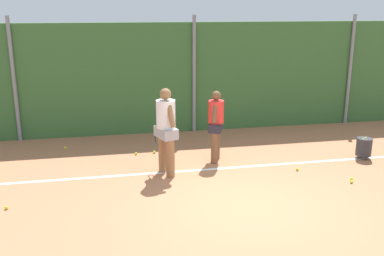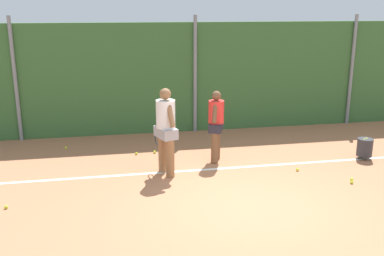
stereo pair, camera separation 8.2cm
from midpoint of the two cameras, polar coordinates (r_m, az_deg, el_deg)
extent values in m
plane|color=#B2704C|center=(9.51, 4.71, -6.07)|extent=(25.56, 25.56, 0.00)
cube|color=#386633|center=(12.57, 0.44, 6.58)|extent=(16.61, 0.25, 3.08)
cylinder|color=gray|center=(12.38, -21.82, 5.81)|extent=(0.10, 0.10, 3.28)
cylinder|color=gray|center=(12.39, 0.60, 6.91)|extent=(0.10, 0.10, 3.28)
cylinder|color=gray|center=(14.12, 20.20, 7.03)|extent=(0.10, 0.10, 3.28)
cube|color=white|center=(9.84, 4.14, -5.27)|extent=(12.14, 0.10, 0.01)
cylinder|color=#8C603D|center=(9.24, -2.61, -3.96)|extent=(0.18, 0.18, 0.82)
cylinder|color=#8C603D|center=(9.55, -3.61, -3.32)|extent=(0.18, 0.18, 0.82)
cube|color=#99999E|center=(9.24, -3.16, -0.58)|extent=(0.48, 0.62, 0.22)
cylinder|color=white|center=(9.13, -3.20, 1.84)|extent=(0.40, 0.40, 0.58)
sphere|color=#8C603D|center=(9.04, -3.24, 4.45)|extent=(0.24, 0.24, 0.24)
cylinder|color=#8C603D|center=(8.93, -2.55, 1.82)|extent=(0.18, 0.32, 0.56)
cylinder|color=#8C603D|center=(9.32, -3.83, 2.39)|extent=(0.18, 0.32, 0.56)
cylinder|color=black|center=(9.48, -4.29, 0.16)|extent=(0.03, 0.03, 0.28)
torus|color=#26262B|center=(9.55, -4.26, -1.40)|extent=(0.11, 0.28, 0.28)
cylinder|color=brown|center=(10.05, 3.19, -2.63)|extent=(0.16, 0.16, 0.73)
cylinder|color=brown|center=(10.36, 3.46, -2.09)|extent=(0.16, 0.16, 0.73)
cube|color=#23232D|center=(10.07, 3.37, 0.15)|extent=(0.45, 0.56, 0.19)
cylinder|color=red|center=(9.98, 3.40, 2.12)|extent=(0.36, 0.36, 0.52)
sphere|color=brown|center=(9.90, 3.44, 4.23)|extent=(0.21, 0.21, 0.21)
cylinder|color=brown|center=(9.78, 3.23, 2.07)|extent=(0.18, 0.28, 0.49)
cylinder|color=brown|center=(10.17, 3.57, 2.59)|extent=(0.18, 0.28, 0.49)
cylinder|color=#2D2D33|center=(11.13, 21.74, -2.34)|extent=(0.36, 0.36, 0.42)
cylinder|color=#2D2D33|center=(11.27, 22.16, -3.50)|extent=(0.02, 0.02, 0.08)
cylinder|color=#2D2D33|center=(11.14, 21.07, -3.61)|extent=(0.02, 0.02, 0.08)
cylinder|color=#2D2D33|center=(11.31, 21.28, -3.36)|extent=(0.02, 0.02, 0.08)
sphere|color=#CCDB33|center=(11.12, 21.93, -1.34)|extent=(0.07, 0.07, 0.07)
sphere|color=#CCDB33|center=(11.04, 21.68, -1.44)|extent=(0.07, 0.07, 0.07)
sphere|color=#CCDB33|center=(10.79, -7.03, -3.30)|extent=(0.07, 0.07, 0.07)
sphere|color=#CCDB33|center=(9.75, 20.29, -6.27)|extent=(0.07, 0.07, 0.07)
sphere|color=#CCDB33|center=(9.59, 20.29, -6.64)|extent=(0.07, 0.07, 0.07)
sphere|color=#CCDB33|center=(8.61, -22.77, -9.45)|extent=(0.07, 0.07, 0.07)
sphere|color=#CCDB33|center=(11.58, -15.88, -2.48)|extent=(0.07, 0.07, 0.07)
sphere|color=#CCDB33|center=(10.86, -4.67, -3.11)|extent=(0.07, 0.07, 0.07)
sphere|color=#CCDB33|center=(9.96, 13.79, -5.27)|extent=(0.07, 0.07, 0.07)
camera|label=1|loc=(0.04, -89.76, 0.07)|focal=41.01mm
camera|label=2|loc=(0.04, 90.24, -0.07)|focal=41.01mm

